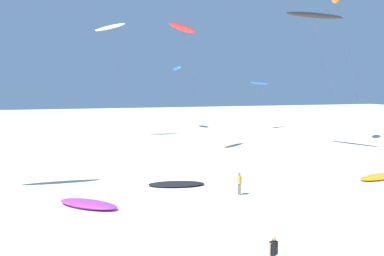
{
  "coord_description": "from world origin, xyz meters",
  "views": [
    {
      "loc": [
        -10.69,
        -8.44,
        7.53
      ],
      "look_at": [
        -1.0,
        17.46,
        4.77
      ],
      "focal_mm": 35.7,
      "sensor_mm": 36.0,
      "label": 1
    }
  ],
  "objects_px": {
    "grounded_kite_2": "(88,204)",
    "person_near_right": "(239,182)",
    "flying_kite_5": "(260,83)",
    "person_near_left": "(273,253)",
    "flying_kite_6": "(313,15)",
    "flying_kite_1": "(177,68)",
    "flying_kite_3": "(183,28)",
    "grounded_kite_0": "(176,184)",
    "grounded_kite_1": "(379,176)",
    "flying_kite_0": "(110,27)"
  },
  "relations": [
    {
      "from": "grounded_kite_2",
      "to": "person_near_right",
      "type": "distance_m",
      "value": 10.53
    },
    {
      "from": "flying_kite_5",
      "to": "person_near_left",
      "type": "distance_m",
      "value": 60.64
    },
    {
      "from": "grounded_kite_2",
      "to": "person_near_left",
      "type": "bearing_deg",
      "value": -62.9
    },
    {
      "from": "flying_kite_5",
      "to": "grounded_kite_2",
      "type": "height_order",
      "value": "flying_kite_5"
    },
    {
      "from": "flying_kite_6",
      "to": "person_near_left",
      "type": "bearing_deg",
      "value": -129.75
    },
    {
      "from": "grounded_kite_2",
      "to": "person_near_left",
      "type": "height_order",
      "value": "person_near_left"
    },
    {
      "from": "flying_kite_1",
      "to": "flying_kite_3",
      "type": "bearing_deg",
      "value": -106.86
    },
    {
      "from": "grounded_kite_0",
      "to": "grounded_kite_2",
      "type": "height_order",
      "value": "grounded_kite_2"
    },
    {
      "from": "flying_kite_3",
      "to": "grounded_kite_1",
      "type": "xyz_separation_m",
      "value": [
        10.75,
        -20.27,
        -14.87
      ]
    },
    {
      "from": "flying_kite_5",
      "to": "flying_kite_6",
      "type": "xyz_separation_m",
      "value": [
        -7.22,
        -24.7,
        7.89
      ]
    },
    {
      "from": "grounded_kite_0",
      "to": "flying_kite_6",
      "type": "bearing_deg",
      "value": 28.82
    },
    {
      "from": "grounded_kite_2",
      "to": "flying_kite_1",
      "type": "bearing_deg",
      "value": 65.26
    },
    {
      "from": "flying_kite_3",
      "to": "person_near_left",
      "type": "height_order",
      "value": "flying_kite_3"
    },
    {
      "from": "person_near_left",
      "to": "person_near_right",
      "type": "bearing_deg",
      "value": 69.05
    },
    {
      "from": "flying_kite_3",
      "to": "grounded_kite_1",
      "type": "distance_m",
      "value": 27.34
    },
    {
      "from": "flying_kite_6",
      "to": "grounded_kite_0",
      "type": "bearing_deg",
      "value": -151.18
    },
    {
      "from": "person_near_left",
      "to": "flying_kite_3",
      "type": "bearing_deg",
      "value": 77.31
    },
    {
      "from": "flying_kite_0",
      "to": "grounded_kite_2",
      "type": "height_order",
      "value": "flying_kite_0"
    },
    {
      "from": "flying_kite_1",
      "to": "flying_kite_6",
      "type": "relative_size",
      "value": 0.69
    },
    {
      "from": "flying_kite_1",
      "to": "grounded_kite_0",
      "type": "relative_size",
      "value": 2.6
    },
    {
      "from": "flying_kite_6",
      "to": "person_near_right",
      "type": "bearing_deg",
      "value": -138.77
    },
    {
      "from": "flying_kite_0",
      "to": "grounded_kite_0",
      "type": "relative_size",
      "value": 3.82
    },
    {
      "from": "flying_kite_0",
      "to": "person_near_left",
      "type": "relative_size",
      "value": 10.89
    },
    {
      "from": "person_near_right",
      "to": "flying_kite_3",
      "type": "bearing_deg",
      "value": 82.03
    },
    {
      "from": "flying_kite_1",
      "to": "grounded_kite_2",
      "type": "bearing_deg",
      "value": -114.74
    },
    {
      "from": "flying_kite_0",
      "to": "grounded_kite_1",
      "type": "height_order",
      "value": "flying_kite_0"
    },
    {
      "from": "flying_kite_1",
      "to": "grounded_kite_2",
      "type": "xyz_separation_m",
      "value": [
        -21.53,
        -46.72,
        -11.53
      ]
    },
    {
      "from": "grounded_kite_0",
      "to": "flying_kite_3",
      "type": "bearing_deg",
      "value": 69.2
    },
    {
      "from": "flying_kite_3",
      "to": "flying_kite_0",
      "type": "bearing_deg",
      "value": 111.12
    },
    {
      "from": "grounded_kite_1",
      "to": "person_near_left",
      "type": "distance_m",
      "value": 21.37
    },
    {
      "from": "flying_kite_0",
      "to": "flying_kite_5",
      "type": "height_order",
      "value": "flying_kite_0"
    },
    {
      "from": "flying_kite_6",
      "to": "grounded_kite_0",
      "type": "height_order",
      "value": "flying_kite_6"
    },
    {
      "from": "flying_kite_3",
      "to": "grounded_kite_2",
      "type": "xyz_separation_m",
      "value": [
        -13.37,
        -19.79,
        -14.83
      ]
    },
    {
      "from": "flying_kite_0",
      "to": "flying_kite_1",
      "type": "relative_size",
      "value": 1.47
    },
    {
      "from": "flying_kite_0",
      "to": "flying_kite_5",
      "type": "xyz_separation_m",
      "value": [
        29.09,
        3.99,
        -8.31
      ]
    },
    {
      "from": "flying_kite_6",
      "to": "grounded_kite_1",
      "type": "height_order",
      "value": "flying_kite_6"
    },
    {
      "from": "grounded_kite_1",
      "to": "grounded_kite_2",
      "type": "bearing_deg",
      "value": 178.85
    },
    {
      "from": "flying_kite_6",
      "to": "flying_kite_0",
      "type": "bearing_deg",
      "value": 136.57
    },
    {
      "from": "flying_kite_3",
      "to": "person_near_right",
      "type": "relative_size",
      "value": 9.35
    },
    {
      "from": "flying_kite_0",
      "to": "flying_kite_1",
      "type": "distance_m",
      "value": 18.78
    },
    {
      "from": "person_near_right",
      "to": "grounded_kite_2",
      "type": "bearing_deg",
      "value": 175.02
    },
    {
      "from": "flying_kite_0",
      "to": "person_near_left",
      "type": "height_order",
      "value": "flying_kite_0"
    },
    {
      "from": "grounded_kite_0",
      "to": "person_near_right",
      "type": "distance_m",
      "value": 5.43
    },
    {
      "from": "flying_kite_5",
      "to": "grounded_kite_0",
      "type": "height_order",
      "value": "flying_kite_5"
    },
    {
      "from": "flying_kite_5",
      "to": "person_near_left",
      "type": "bearing_deg",
      "value": -119.94
    },
    {
      "from": "flying_kite_6",
      "to": "grounded_kite_1",
      "type": "distance_m",
      "value": 23.43
    },
    {
      "from": "flying_kite_0",
      "to": "flying_kite_3",
      "type": "bearing_deg",
      "value": -68.88
    },
    {
      "from": "grounded_kite_1",
      "to": "person_near_left",
      "type": "relative_size",
      "value": 2.99
    },
    {
      "from": "flying_kite_0",
      "to": "grounded_kite_2",
      "type": "relative_size",
      "value": 4.3
    },
    {
      "from": "grounded_kite_1",
      "to": "grounded_kite_2",
      "type": "xyz_separation_m",
      "value": [
        -24.12,
        0.48,
        0.04
      ]
    }
  ]
}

